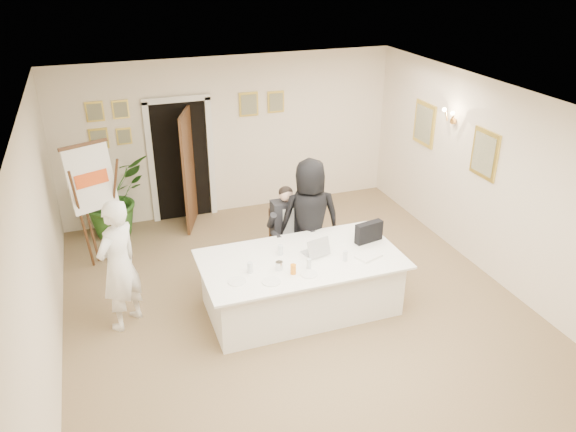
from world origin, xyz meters
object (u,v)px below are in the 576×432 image
Objects in this scene: seated_man at (287,229)px; flip_chart at (93,212)px; oj_glass at (293,269)px; laptop at (315,244)px; paper_stack at (368,256)px; potted_palm at (111,197)px; conference_table at (301,283)px; standing_woman at (310,219)px; standing_man at (119,265)px; steel_jug at (279,266)px; laptop_bag at (369,232)px.

flip_chart is at bearing 159.87° from seated_man.
seated_man reaches higher than oj_glass.
paper_stack is (0.61, -0.33, -0.12)m from laptop.
potted_palm is (-2.38, 2.09, -0.01)m from seated_man.
conference_table is 1.07m from standing_woman.
standing_man is 2.71m from potted_palm.
steel_jug is at bearing 175.76° from paper_stack.
standing_woman is 16.25× the size of steel_jug.
laptop is 1.09× the size of paper_stack.
conference_table is 23.80× the size of steel_jug.
paper_stack is 2.92× the size of steel_jug.
standing_woman is 13.75× the size of oj_glass.
paper_stack is at bearing 123.33° from standing_man.
conference_table is 8.17× the size of paper_stack.
standing_man is at bearing 159.54° from oj_glass.
conference_table is at bearing 175.86° from laptop_bag.
flip_chart is 17.49× the size of steel_jug.
standing_man is (-2.42, -0.61, 0.20)m from seated_man.
potted_palm is (0.28, 1.02, -0.23)m from flip_chart.
paper_stack is (0.39, -1.09, -0.10)m from standing_woman.
laptop is 0.71m from paper_stack.
laptop_bag is at bearing 140.71° from standing_woman.
standing_woman is 0.92m from laptop_bag.
laptop is (0.06, -0.97, 0.24)m from seated_man.
seated_man reaches higher than potted_palm.
conference_table is 1.36× the size of flip_chart.
laptop_bag is at bearing -8.97° from laptop.
potted_palm is at bearing -30.16° from standing_woman.
seated_man is at bearing -21.92° from flip_chart.
flip_chart is at bearing -12.86° from standing_woman.
standing_man is 2.73m from standing_woman.
standing_woman is 5.57× the size of paper_stack.
flip_chart is 3.32m from oj_glass.
flip_chart reaches higher than seated_man.
standing_woman is at bearing 60.81° from laptop.
flip_chart is at bearing 132.95° from steel_jug.
oj_glass is (-0.68, -1.15, -0.05)m from standing_woman.
steel_jug is (-0.36, -0.18, 0.44)m from conference_table.
laptop reaches higher than paper_stack.
oj_glass is at bearing -125.02° from conference_table.
seated_man reaches higher than paper_stack.
steel_jug is at bearing -154.01° from conference_table.
paper_stack is (-0.20, -0.39, -0.13)m from laptop_bag.
laptop is at bearing 151.27° from paper_stack.
standing_woman is 1.16m from paper_stack.
standing_man reaches higher than potted_palm.
potted_palm is 3.91m from laptop.
laptop is 0.81m from laptop_bag.
potted_palm is at bearing 140.51° from seated_man.
standing_woman reaches higher than standing_man.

